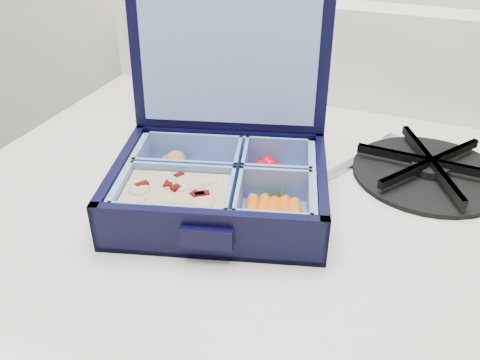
% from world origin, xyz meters
% --- Properties ---
extents(bento_box, '(0.25, 0.22, 0.05)m').
position_xyz_m(bento_box, '(0.55, 1.63, 0.93)').
color(bento_box, black).
rests_on(bento_box, stove).
extents(burner_grate, '(0.18, 0.18, 0.02)m').
position_xyz_m(burner_grate, '(0.75, 1.77, 0.91)').
color(burner_grate, black).
rests_on(burner_grate, stove).
extents(burner_grate_rear, '(0.23, 0.23, 0.02)m').
position_xyz_m(burner_grate_rear, '(0.41, 1.87, 0.91)').
color(burner_grate_rear, black).
rests_on(burner_grate_rear, stove).
extents(fork, '(0.09, 0.15, 0.01)m').
position_xyz_m(fork, '(0.67, 1.76, 0.90)').
color(fork, '#A8AABF').
rests_on(fork, stove).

